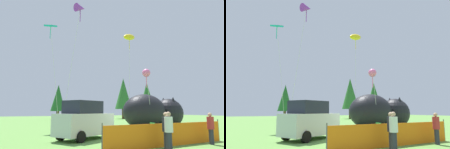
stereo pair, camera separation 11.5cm
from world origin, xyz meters
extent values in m
plane|color=#609342|center=(0.00, 0.00, 0.00)|extent=(120.00, 120.00, 0.00)
cube|color=#B7BCC1|center=(-3.20, 0.93, 0.91)|extent=(4.21, 3.24, 1.28)
cube|color=#1E232D|center=(-3.37, 0.84, 1.94)|extent=(2.59, 2.31, 0.77)
cylinder|color=black|center=(-2.49, 2.19, 0.32)|extent=(0.67, 0.50, 0.64)
cylinder|color=black|center=(-1.76, 0.78, 0.32)|extent=(0.67, 0.50, 0.64)
cylinder|color=black|center=(-4.63, 1.08, 0.32)|extent=(0.67, 0.50, 0.64)
cylinder|color=black|center=(-3.90, -0.33, 0.32)|extent=(0.67, 0.50, 0.64)
cube|color=#267F33|center=(1.52, 0.69, 0.42)|extent=(0.58, 0.58, 0.03)
cube|color=#267F33|center=(1.77, 0.72, 0.66)|extent=(0.09, 0.50, 0.47)
cylinder|color=#A5A5AD|center=(1.33, 0.44, 0.21)|extent=(0.02, 0.02, 0.42)
cylinder|color=#A5A5AD|center=(1.28, 0.88, 0.21)|extent=(0.02, 0.02, 0.42)
cylinder|color=#A5A5AD|center=(1.77, 0.50, 0.21)|extent=(0.02, 0.02, 0.42)
cylinder|color=#A5A5AD|center=(1.72, 0.94, 0.21)|extent=(0.02, 0.02, 0.42)
ellipsoid|color=black|center=(4.29, 5.17, 1.63)|extent=(4.75, 3.66, 3.26)
ellipsoid|color=white|center=(4.29, 5.17, 0.90)|extent=(3.07, 2.70, 1.47)
sphere|color=black|center=(7.49, 5.46, 1.47)|extent=(2.94, 2.94, 2.94)
cone|color=black|center=(7.49, 6.20, 2.64)|extent=(0.82, 0.82, 0.88)
cone|color=black|center=(7.49, 4.73, 2.64)|extent=(0.82, 0.82, 0.88)
cube|color=orange|center=(-0.31, -3.42, 0.55)|extent=(7.63, 0.44, 1.11)
cylinder|color=#4C4C51|center=(-4.13, -3.61, 0.61)|extent=(0.05, 0.05, 1.22)
cylinder|color=#4C4C51|center=(3.50, -3.22, 0.61)|extent=(0.05, 0.05, 1.22)
cylinder|color=#2D2D38|center=(-1.12, -4.05, 0.39)|extent=(0.25, 0.25, 0.79)
cylinder|color=#26262D|center=(-1.12, -4.05, 1.12)|extent=(0.36, 0.36, 0.66)
sphere|color=tan|center=(-1.12, -4.05, 1.55)|extent=(0.21, 0.21, 0.21)
cylinder|color=#2D2D38|center=(-1.33, -4.46, 0.40)|extent=(0.25, 0.25, 0.80)
cylinder|color=silver|center=(-1.33, -4.46, 1.13)|extent=(0.37, 0.37, 0.67)
sphere|color=tan|center=(-1.33, -4.46, 1.57)|extent=(0.22, 0.22, 0.22)
cylinder|color=#2D2D38|center=(1.97, -3.95, 0.39)|extent=(0.24, 0.24, 0.77)
cylinder|color=#B72D2D|center=(1.97, -3.95, 1.09)|extent=(0.35, 0.35, 0.64)
sphere|color=tan|center=(1.97, -3.95, 1.52)|extent=(0.21, 0.21, 0.21)
cylinder|color=silver|center=(3.28, 6.15, 4.61)|extent=(0.46, 0.57, 9.23)
ellipsoid|color=yellow|center=(3.50, 6.42, 9.23)|extent=(2.37, 1.71, 1.22)
cylinder|color=yellow|center=(3.50, 6.42, 8.53)|extent=(0.06, 0.06, 1.20)
cylinder|color=silver|center=(-3.51, 8.52, 4.96)|extent=(1.10, 0.63, 9.93)
cube|color=#19B2B2|center=(-4.04, 8.82, 9.92)|extent=(1.27, 1.24, 0.57)
cylinder|color=#19B2B2|center=(-4.04, 8.82, 9.22)|extent=(0.06, 0.06, 1.20)
cylinder|color=silver|center=(-2.66, 6.06, 5.46)|extent=(1.28, 0.47, 10.93)
cone|color=purple|center=(-2.04, 5.84, 10.93)|extent=(1.29, 1.08, 0.94)
cylinder|color=purple|center=(-2.04, 5.84, 10.23)|extent=(0.06, 0.06, 1.20)
cylinder|color=silver|center=(3.79, 3.67, 2.50)|extent=(0.91, 0.47, 5.01)
sphere|color=pink|center=(3.35, 3.45, 5.00)|extent=(0.71, 0.71, 0.71)
cylinder|color=pink|center=(3.35, 3.45, 4.30)|extent=(0.06, 0.06, 1.20)
cylinder|color=brown|center=(22.48, 29.47, 0.98)|extent=(0.63, 0.63, 1.96)
cone|color=#2D6B2D|center=(22.48, 29.47, 5.10)|extent=(3.45, 3.45, 6.28)
cylinder|color=brown|center=(15.74, 28.78, 1.03)|extent=(0.66, 0.66, 2.06)
cone|color=#2D6B2D|center=(15.74, 28.78, 5.35)|extent=(3.62, 3.62, 6.59)
cylinder|color=brown|center=(2.34, 31.30, 0.81)|extent=(0.52, 0.52, 1.62)
cone|color=#236028|center=(2.34, 31.30, 4.21)|extent=(2.85, 2.85, 5.19)
camera|label=1|loc=(-7.97, -11.98, 1.73)|focal=35.00mm
camera|label=2|loc=(-7.87, -12.03, 1.73)|focal=35.00mm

